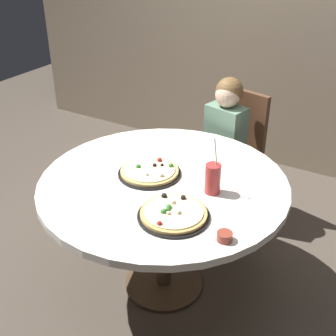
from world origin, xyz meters
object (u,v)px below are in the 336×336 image
Objects in this scene: pizza_veggie at (150,171)px; dining_table at (163,193)px; pizza_cheese at (173,214)px; diner_child at (217,164)px; soda_cup at (213,179)px; chair_wooden at (232,149)px; sauce_bowl at (225,236)px.

dining_table is at bearing -10.13° from pizza_veggie.
pizza_veggie is 0.42m from pizza_cheese.
diner_child is at bearing 91.32° from dining_table.
diner_child is at bearing 102.66° from pizza_cheese.
dining_table is at bearing -175.28° from soda_cup.
diner_child reaches higher than dining_table.
pizza_veggie is (-0.10, 0.02, 0.10)m from dining_table.
diner_child reaches higher than chair_wooden.
pizza_cheese is at bearing -80.96° from chair_wooden.
pizza_veggie reaches higher than dining_table.
soda_cup is (0.28, 0.02, 0.17)m from dining_table.
soda_cup is at bearing -74.33° from chair_wooden.
diner_child is 1.09m from pizza_cheese.
chair_wooden is 2.76× the size of pizza_cheese.
diner_child is at bearing 111.82° from soda_cup.
pizza_veggie is (-0.08, -0.74, 0.28)m from diner_child.
sauce_bowl is (0.28, -0.04, 0.00)m from pizza_cheese.
pizza_veggie is 4.95× the size of sauce_bowl.
diner_child is 15.46× the size of sauce_bowl.
pizza_cheese is 0.28m from sauce_bowl.
pizza_veggie is 1.13× the size of soda_cup.
soda_cup reaches higher than chair_wooden.
diner_child is 1.21m from sauce_bowl.
chair_wooden is (0.02, 0.94, -0.13)m from dining_table.
soda_cup is (0.30, -0.74, 0.35)m from diner_child.
pizza_veggie is at bearing -179.14° from soda_cup.
diner_child is at bearing 83.90° from pizza_veggie.
sauce_bowl is at bearing -31.68° from dining_table.
pizza_cheese is at bearing -77.34° from diner_child.
dining_table is 1.24× the size of diner_child.
diner_child is at bearing 115.53° from sauce_bowl.
chair_wooden reaches higher than dining_table.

